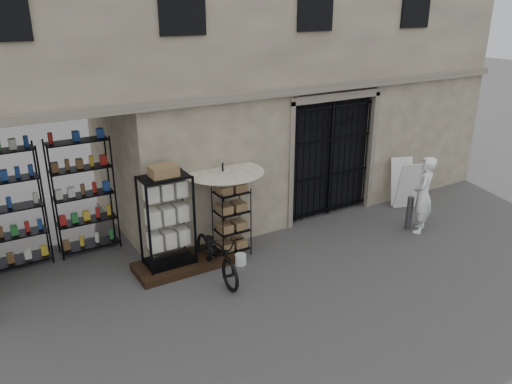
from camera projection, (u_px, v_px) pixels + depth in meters
ground at (326, 268)px, 10.06m from camera, size 80.00×80.00×0.00m
main_building at (227, 26)px, 11.66m from camera, size 14.00×4.00×9.00m
shop_recess at (54, 198)px, 9.58m from camera, size 3.00×1.70×3.00m
shop_shelving at (48, 202)px, 10.04m from camera, size 2.70×0.50×2.50m
iron_gate at (326, 156)px, 12.20m from camera, size 2.50×0.21×3.00m
step_platform at (185, 263)px, 10.11m from camera, size 2.00×0.90×0.15m
display_cabinet at (167, 225)px, 9.67m from camera, size 0.92×0.57×1.98m
wire_rack at (232, 222)px, 10.38m from camera, size 0.68×0.50×1.50m
market_umbrella at (223, 175)px, 10.13m from camera, size 1.52×1.55×2.40m
white_bucket at (241, 259)px, 10.18m from camera, size 0.29×0.29×0.22m
bicycle at (217, 275)px, 9.79m from camera, size 0.69×1.00×1.86m
steel_bollard at (409, 213)px, 11.68m from camera, size 0.18×0.18×0.81m
shopkeeper at (419, 231)px, 11.71m from camera, size 1.56×1.86×0.43m
easel_sign at (405, 184)px, 12.85m from camera, size 0.80×0.85×1.25m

